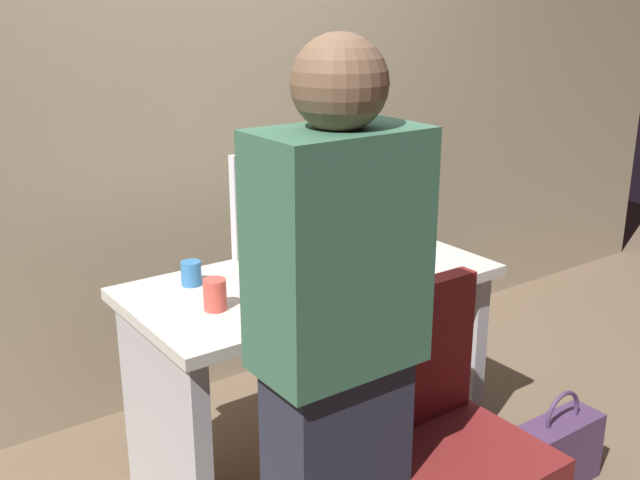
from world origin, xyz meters
TOP-DOWN VIEW (x-y plane):
  - ground_plane at (0.00, 0.00)m, footprint 9.00×9.00m
  - wall_back at (0.00, 0.82)m, footprint 6.40×0.10m
  - desk at (0.00, 0.00)m, footprint 1.31×0.66m
  - office_chair at (-0.06, -0.75)m, footprint 0.52×0.52m
  - person_at_desk at (-0.43, -0.73)m, footprint 0.40×0.24m
  - monitor at (0.00, 0.10)m, footprint 0.54×0.16m
  - keyboard at (-0.05, -0.11)m, footprint 0.43×0.14m
  - mouse at (0.24, -0.09)m, footprint 0.06×0.10m
  - cup_near_keyboard at (-0.42, -0.06)m, footprint 0.07×0.07m
  - cup_by_monitor at (-0.39, 0.18)m, footprint 0.07×0.07m
  - book_stack at (0.49, 0.19)m, footprint 0.22×0.19m
  - handbag at (0.64, -0.64)m, footprint 0.34×0.14m

SIDE VIEW (x-z plane):
  - ground_plane at x=0.00m, z-range 0.00..0.00m
  - handbag at x=0.64m, z-range -0.05..0.33m
  - office_chair at x=-0.06m, z-range -0.04..0.90m
  - desk at x=0.00m, z-range 0.14..0.89m
  - keyboard at x=-0.05m, z-range 0.76..0.78m
  - mouse at x=0.24m, z-range 0.76..0.79m
  - cup_by_monitor at x=-0.39m, z-range 0.76..0.84m
  - cup_near_keyboard at x=-0.42m, z-range 0.76..0.86m
  - book_stack at x=0.49m, z-range 0.76..0.90m
  - person_at_desk at x=-0.43m, z-range 0.02..1.66m
  - monitor at x=0.00m, z-range 0.79..1.24m
  - wall_back at x=0.00m, z-range 0.00..3.00m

